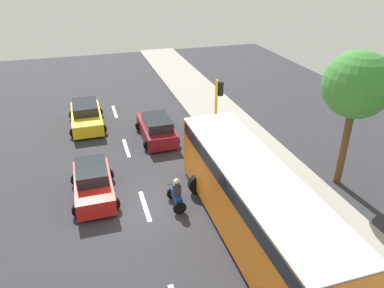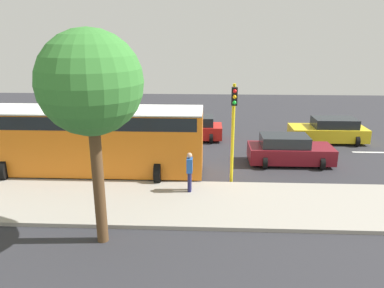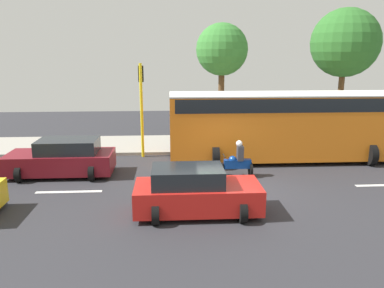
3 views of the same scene
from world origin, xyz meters
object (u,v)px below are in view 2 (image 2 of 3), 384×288
object	(u,v)px
car_yellow_cab	(329,131)
street_tree_south	(90,85)
car_red	(192,129)
traffic_light_corner	(233,121)
city_bus	(86,136)
motorcycle	(153,146)
car_maroon	(289,150)
pedestrian_near_signal	(190,171)

from	to	relation	value
car_yellow_cab	street_tree_south	bearing A→B (deg)	-42.89
car_red	traffic_light_corner	size ratio (longest dim) A/B	0.87
city_bus	street_tree_south	xyz separation A→B (m)	(5.94, 2.35, 3.27)
motorcycle	traffic_light_corner	size ratio (longest dim) A/B	0.34
car_maroon	pedestrian_near_signal	world-z (taller)	pedestrian_near_signal
city_bus	street_tree_south	distance (m)	7.17
car_yellow_cab	car_maroon	size ratio (longest dim) A/B	1.07
car_maroon	motorcycle	world-z (taller)	motorcycle
car_yellow_cab	city_bus	distance (m)	14.54
pedestrian_near_signal	traffic_light_corner	bearing A→B (deg)	122.65
traffic_light_corner	street_tree_south	distance (m)	6.99
motorcycle	street_tree_south	size ratio (longest dim) A/B	0.23
car_maroon	city_bus	distance (m)	10.17
car_maroon	pedestrian_near_signal	xyz separation A→B (m)	(3.97, -4.94, 0.35)
street_tree_south	motorcycle	bearing A→B (deg)	176.98
car_red	motorcycle	size ratio (longest dim) A/B	2.57
pedestrian_near_signal	street_tree_south	bearing A→B (deg)	-35.65
car_yellow_cab	traffic_light_corner	distance (m)	9.68
city_bus	traffic_light_corner	distance (m)	7.00
car_red	street_tree_south	size ratio (longest dim) A/B	0.59
car_red	motorcycle	distance (m)	4.05
pedestrian_near_signal	car_yellow_cab	bearing A→B (deg)	134.26
pedestrian_near_signal	traffic_light_corner	size ratio (longest dim) A/B	0.38
motorcycle	street_tree_south	bearing A→B (deg)	-3.02
motorcycle	street_tree_south	world-z (taller)	street_tree_south
car_yellow_cab	motorcycle	xyz separation A→B (m)	(3.43, -10.49, -0.07)
traffic_light_corner	pedestrian_near_signal	bearing A→B (deg)	-57.35
pedestrian_near_signal	street_tree_south	world-z (taller)	street_tree_south
car_yellow_cab	city_bus	bearing A→B (deg)	-66.29
car_yellow_cab	pedestrian_near_signal	size ratio (longest dim) A/B	2.70
city_bus	street_tree_south	size ratio (longest dim) A/B	1.64
car_yellow_cab	car_maroon	world-z (taller)	same
car_red	city_bus	distance (m)	7.68
traffic_light_corner	car_red	bearing A→B (deg)	-163.29
city_bus	motorcycle	world-z (taller)	city_bus
pedestrian_near_signal	traffic_light_corner	distance (m)	2.87
car_red	city_bus	size ratio (longest dim) A/B	0.36
city_bus	motorcycle	bearing A→B (deg)	130.68
car_red	street_tree_south	distance (m)	12.89
pedestrian_near_signal	car_red	bearing A→B (deg)	-178.10
car_yellow_cab	street_tree_south	size ratio (longest dim) A/B	0.68
city_bus	pedestrian_near_signal	bearing A→B (deg)	66.05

